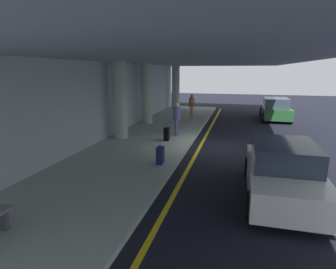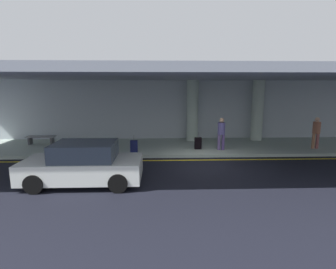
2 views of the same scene
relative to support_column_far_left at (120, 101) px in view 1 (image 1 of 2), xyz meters
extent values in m
plane|color=black|center=(0.00, -4.53, -1.97)|extent=(60.00, 60.00, 0.00)
cube|color=#A5B4A8|center=(0.00, -1.43, -1.90)|extent=(26.00, 4.20, 0.15)
cube|color=yellow|center=(0.00, -3.96, -1.97)|extent=(26.00, 0.14, 0.01)
cylinder|color=#A1B2A4|center=(0.00, 0.00, 0.00)|extent=(0.69, 0.69, 3.65)
cylinder|color=#A9B8AA|center=(4.00, 0.00, 0.00)|extent=(0.69, 0.69, 3.65)
cylinder|color=#ABB0AF|center=(12.00, 0.00, 0.00)|extent=(0.69, 0.69, 3.65)
cube|color=#8C94A3|center=(0.00, -1.93, 1.97)|extent=(28.00, 13.20, 0.30)
cube|color=#A9B3BA|center=(0.00, 0.82, -0.07)|extent=(26.00, 0.30, 3.80)
cube|color=silver|center=(-4.73, -6.84, -1.42)|extent=(4.10, 1.80, 0.70)
cube|color=#2D3847|center=(-4.63, -6.84, -0.77)|extent=(2.10, 1.60, 0.60)
cylinder|color=black|center=(-3.38, -5.99, -1.65)|extent=(0.64, 0.22, 0.64)
cylinder|color=black|center=(-3.38, -7.69, -1.65)|extent=(0.64, 0.22, 0.64)
cylinder|color=black|center=(-6.08, -5.99, -1.65)|extent=(0.64, 0.22, 0.64)
cylinder|color=black|center=(-6.08, -7.69, -1.65)|extent=(0.64, 0.22, 0.64)
cube|color=#1E4A23|center=(8.42, -8.08, -1.42)|extent=(4.10, 1.80, 0.70)
cube|color=#2D3847|center=(8.52, -8.08, -0.77)|extent=(2.10, 1.60, 0.60)
cylinder|color=black|center=(9.77, -7.23, -1.65)|extent=(0.64, 0.22, 0.64)
cylinder|color=black|center=(9.77, -8.93, -1.65)|extent=(0.64, 0.22, 0.64)
cylinder|color=black|center=(7.07, -7.23, -1.65)|extent=(0.64, 0.22, 0.64)
cylinder|color=black|center=(7.07, -8.93, -1.65)|extent=(0.64, 0.22, 0.64)
cylinder|color=#5F4C7F|center=(1.09, -2.55, -1.42)|extent=(0.16, 0.16, 0.82)
cylinder|color=#57427F|center=(1.31, -2.55, -1.42)|extent=(0.16, 0.16, 0.82)
cylinder|color=#504B86|center=(1.20, -2.55, -0.69)|extent=(0.38, 0.38, 0.62)
sphere|color=tan|center=(1.20, -2.55, -0.26)|extent=(0.24, 0.24, 0.24)
cylinder|color=#966144|center=(6.18, -2.44, -1.42)|extent=(0.16, 0.16, 0.82)
cylinder|color=#8D4D4D|center=(6.40, -2.44, -1.42)|extent=(0.16, 0.16, 0.82)
cylinder|color=#935740|center=(6.29, -2.44, -0.69)|extent=(0.38, 0.38, 0.62)
sphere|color=tan|center=(6.29, -2.44, -0.26)|extent=(0.24, 0.24, 0.24)
cube|color=#171C4E|center=(-3.30, -2.97, -1.51)|extent=(0.36, 0.22, 0.62)
cylinder|color=slate|center=(-3.30, -2.97, -1.06)|extent=(0.02, 0.02, 0.28)
cube|color=black|center=(0.02, -2.33, -1.51)|extent=(0.36, 0.22, 0.62)
cylinder|color=slate|center=(0.02, -2.33, -1.06)|extent=(0.02, 0.02, 0.28)
cube|color=#4C4C51|center=(-8.18, -0.87, -1.61)|extent=(0.10, 0.40, 0.42)
camera|label=1|loc=(-12.39, -5.60, 1.43)|focal=29.74mm
camera|label=2|loc=(-2.05, -15.85, 1.43)|focal=28.06mm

